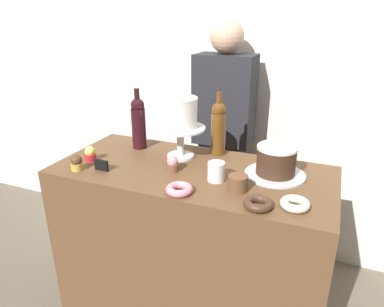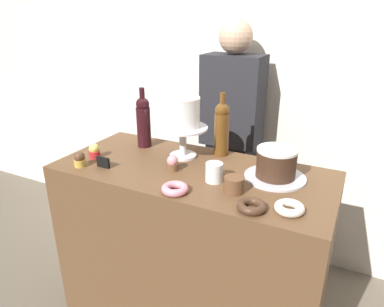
% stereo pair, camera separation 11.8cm
% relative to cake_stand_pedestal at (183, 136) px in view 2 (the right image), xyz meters
% --- Properties ---
extents(back_wall, '(6.00, 0.05, 2.60)m').
position_rel_cake_stand_pedestal_xyz_m(back_wall, '(0.11, 0.75, 0.25)').
color(back_wall, silver).
rests_on(back_wall, ground_plane).
extents(display_counter, '(1.31, 0.60, 0.94)m').
position_rel_cake_stand_pedestal_xyz_m(display_counter, '(0.11, -0.12, -0.58)').
color(display_counter, brown).
rests_on(display_counter, ground_plane).
extents(cake_stand_pedestal, '(0.25, 0.25, 0.16)m').
position_rel_cake_stand_pedestal_xyz_m(cake_stand_pedestal, '(0.00, 0.00, 0.00)').
color(cake_stand_pedestal, silver).
rests_on(cake_stand_pedestal, display_counter).
extents(white_layer_cake, '(0.17, 0.17, 0.15)m').
position_rel_cake_stand_pedestal_xyz_m(white_layer_cake, '(0.00, 0.00, 0.13)').
color(white_layer_cake, white).
rests_on(white_layer_cake, cake_stand_pedestal).
extents(silver_serving_platter, '(0.27, 0.27, 0.01)m').
position_rel_cake_stand_pedestal_xyz_m(silver_serving_platter, '(0.49, -0.04, -0.10)').
color(silver_serving_platter, silver).
rests_on(silver_serving_platter, display_counter).
extents(chocolate_round_cake, '(0.18, 0.18, 0.13)m').
position_rel_cake_stand_pedestal_xyz_m(chocolate_round_cake, '(0.49, -0.04, -0.03)').
color(chocolate_round_cake, '#3D2619').
rests_on(chocolate_round_cake, silver_serving_platter).
extents(wine_bottle_dark_red, '(0.08, 0.08, 0.33)m').
position_rel_cake_stand_pedestal_xyz_m(wine_bottle_dark_red, '(-0.26, 0.04, 0.04)').
color(wine_bottle_dark_red, black).
rests_on(wine_bottle_dark_red, display_counter).
extents(wine_bottle_amber, '(0.08, 0.08, 0.33)m').
position_rel_cake_stand_pedestal_xyz_m(wine_bottle_amber, '(0.16, 0.11, 0.04)').
color(wine_bottle_amber, '#5B3814').
rests_on(wine_bottle_amber, display_counter).
extents(cupcake_chocolate, '(0.06, 0.06, 0.07)m').
position_rel_cake_stand_pedestal_xyz_m(cupcake_chocolate, '(-0.38, -0.33, -0.07)').
color(cupcake_chocolate, gold).
rests_on(cupcake_chocolate, display_counter).
extents(cupcake_lemon, '(0.06, 0.06, 0.07)m').
position_rel_cake_stand_pedestal_xyz_m(cupcake_lemon, '(-0.40, -0.21, -0.07)').
color(cupcake_lemon, red).
rests_on(cupcake_lemon, display_counter).
extents(cupcake_strawberry, '(0.06, 0.06, 0.07)m').
position_rel_cake_stand_pedestal_xyz_m(cupcake_strawberry, '(0.04, -0.17, -0.07)').
color(cupcake_strawberry, brown).
rests_on(cupcake_strawberry, display_counter).
extents(donut_sugar, '(0.11, 0.11, 0.03)m').
position_rel_cake_stand_pedestal_xyz_m(donut_sugar, '(0.60, -0.30, -0.09)').
color(donut_sugar, silver).
rests_on(donut_sugar, display_counter).
extents(donut_chocolate, '(0.11, 0.11, 0.03)m').
position_rel_cake_stand_pedestal_xyz_m(donut_chocolate, '(0.48, -0.35, -0.09)').
color(donut_chocolate, '#472D1E').
rests_on(donut_chocolate, display_counter).
extents(donut_pink, '(0.11, 0.11, 0.03)m').
position_rel_cake_stand_pedestal_xyz_m(donut_pink, '(0.15, -0.36, -0.09)').
color(donut_pink, pink).
rests_on(donut_pink, display_counter).
extents(cookie_stack, '(0.08, 0.08, 0.07)m').
position_rel_cake_stand_pedestal_xyz_m(cookie_stack, '(0.37, -0.24, -0.08)').
color(cookie_stack, brown).
rests_on(cookie_stack, display_counter).
extents(price_sign_chalkboard, '(0.07, 0.01, 0.05)m').
position_rel_cake_stand_pedestal_xyz_m(price_sign_chalkboard, '(-0.27, -0.29, -0.08)').
color(price_sign_chalkboard, black).
rests_on(price_sign_chalkboard, display_counter).
extents(coffee_cup_ceramic, '(0.08, 0.08, 0.08)m').
position_rel_cake_stand_pedestal_xyz_m(coffee_cup_ceramic, '(0.25, -0.19, -0.07)').
color(coffee_cup_ceramic, white).
rests_on(coffee_cup_ceramic, display_counter).
extents(barista_figure, '(0.36, 0.22, 1.60)m').
position_rel_cake_stand_pedestal_xyz_m(barista_figure, '(0.06, 0.54, -0.21)').
color(barista_figure, black).
rests_on(barista_figure, ground_plane).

